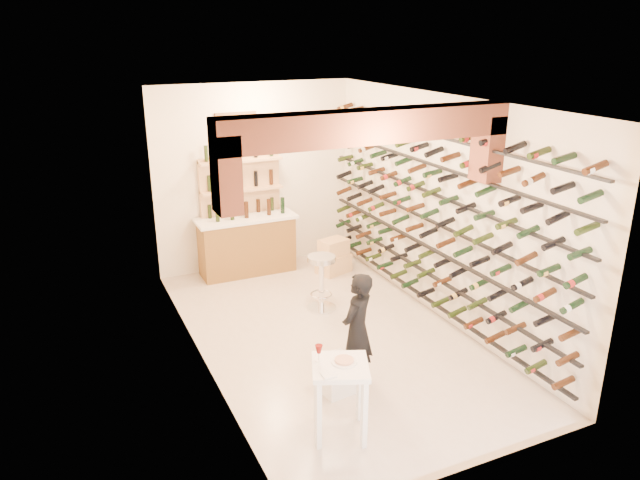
% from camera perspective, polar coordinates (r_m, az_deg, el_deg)
% --- Properties ---
extents(ground, '(6.00, 6.00, 0.00)m').
position_cam_1_polar(ground, '(8.46, 0.86, -8.96)').
color(ground, beige).
rests_on(ground, ground).
extents(room_shell, '(3.52, 6.02, 3.21)m').
position_cam_1_polar(room_shell, '(7.43, 1.82, 5.63)').
color(room_shell, beige).
rests_on(room_shell, ground).
extents(wine_rack, '(0.32, 5.70, 2.56)m').
position_cam_1_polar(wine_rack, '(8.59, 10.17, 2.38)').
color(wine_rack, black).
rests_on(wine_rack, ground).
extents(back_counter, '(1.70, 0.62, 1.29)m').
position_cam_1_polar(back_counter, '(10.41, -6.93, -0.33)').
color(back_counter, brown).
rests_on(back_counter, ground).
extents(back_shelving, '(1.40, 0.31, 2.73)m').
position_cam_1_polar(back_shelving, '(10.43, -7.48, 3.36)').
color(back_shelving, tan).
rests_on(back_shelving, ground).
extents(tasting_table, '(0.74, 0.74, 1.00)m').
position_cam_1_polar(tasting_table, '(6.26, 1.89, -12.87)').
color(tasting_table, white).
rests_on(tasting_table, ground).
extents(white_stool, '(0.40, 0.40, 0.44)m').
position_cam_1_polar(white_stool, '(7.16, 1.52, -12.65)').
color(white_stool, white).
rests_on(white_stool, ground).
extents(person, '(0.62, 0.57, 1.41)m').
position_cam_1_polar(person, '(7.08, 3.54, -8.51)').
color(person, black).
rests_on(person, ground).
extents(chrome_barstool, '(0.44, 0.44, 0.86)m').
position_cam_1_polar(chrome_barstool, '(8.98, 0.13, -3.70)').
color(chrome_barstool, silver).
rests_on(chrome_barstool, ground).
extents(crate_lower, '(0.64, 0.53, 0.33)m').
position_cam_1_polar(crate_lower, '(10.46, 1.28, -2.24)').
color(crate_lower, '#DEB27A').
rests_on(crate_lower, ground).
extents(crate_upper, '(0.54, 0.44, 0.28)m').
position_cam_1_polar(crate_upper, '(10.36, 1.30, -0.68)').
color(crate_upper, '#DEB27A').
rests_on(crate_upper, crate_lower).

